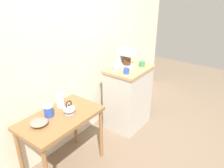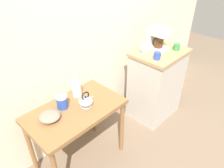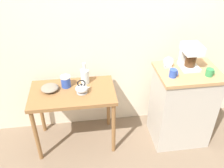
# 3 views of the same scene
# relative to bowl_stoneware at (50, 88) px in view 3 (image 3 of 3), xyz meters

# --- Properties ---
(ground_plane) EXTENTS (8.00, 8.00, 0.00)m
(ground_plane) POSITION_rel_bowl_stoneware_xyz_m (0.84, -0.10, -0.76)
(ground_plane) COLOR #7A6651
(back_wall) EXTENTS (4.40, 0.10, 2.80)m
(back_wall) POSITION_rel_bowl_stoneware_xyz_m (0.94, 0.33, 0.64)
(back_wall) COLOR beige
(back_wall) RESTS_ON ground_plane
(wooden_table) EXTENTS (0.90, 0.53, 0.72)m
(wooden_table) POSITION_rel_bowl_stoneware_xyz_m (0.23, -0.05, -0.13)
(wooden_table) COLOR olive
(wooden_table) RESTS_ON ground_plane
(kitchen_counter) EXTENTS (0.65, 0.50, 0.93)m
(kitchen_counter) POSITION_rel_bowl_stoneware_xyz_m (1.44, -0.14, -0.29)
(kitchen_counter) COLOR #BCB7AD
(kitchen_counter) RESTS_ON ground_plane
(bowl_stoneware) EXTENTS (0.18, 0.18, 0.06)m
(bowl_stoneware) POSITION_rel_bowl_stoneware_xyz_m (0.00, 0.00, 0.00)
(bowl_stoneware) COLOR gray
(bowl_stoneware) RESTS_ON wooden_table
(teakettle) EXTENTS (0.16, 0.13, 0.16)m
(teakettle) POSITION_rel_bowl_stoneware_xyz_m (0.34, -0.08, 0.02)
(teakettle) COLOR #B2B5BA
(teakettle) RESTS_ON wooden_table
(glass_carafe_vase) EXTENTS (0.09, 0.09, 0.24)m
(glass_carafe_vase) POSITION_rel_bowl_stoneware_xyz_m (0.38, 0.10, 0.05)
(glass_carafe_vase) COLOR silver
(glass_carafe_vase) RESTS_ON wooden_table
(canister_enamel) EXTENTS (0.11, 0.11, 0.13)m
(canister_enamel) POSITION_rel_bowl_stoneware_xyz_m (0.17, 0.05, 0.03)
(canister_enamel) COLOR #2D4CAD
(canister_enamel) RESTS_ON wooden_table
(coffee_maker) EXTENTS (0.18, 0.22, 0.26)m
(coffee_maker) POSITION_rel_bowl_stoneware_xyz_m (1.47, -0.06, 0.32)
(coffee_maker) COLOR white
(coffee_maker) RESTS_ON kitchen_counter
(mug_blue) EXTENTS (0.08, 0.07, 0.08)m
(mug_blue) POSITION_rel_bowl_stoneware_xyz_m (1.24, -0.23, 0.22)
(mug_blue) COLOR #2D4CAD
(mug_blue) RESTS_ON kitchen_counter
(mug_tall_green) EXTENTS (0.08, 0.08, 0.08)m
(mug_tall_green) POSITION_rel_bowl_stoneware_xyz_m (1.60, -0.26, 0.21)
(mug_tall_green) COLOR #338C4C
(mug_tall_green) RESTS_ON kitchen_counter
(table_clock) EXTENTS (0.11, 0.05, 0.12)m
(table_clock) POSITION_rel_bowl_stoneware_xyz_m (1.25, -0.04, 0.23)
(table_clock) COLOR #B2B5BA
(table_clock) RESTS_ON kitchen_counter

